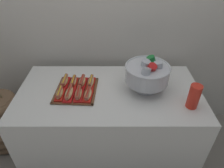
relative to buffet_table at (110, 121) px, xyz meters
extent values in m
plane|color=gray|center=(0.00, 0.00, -0.40)|extent=(10.00, 10.00, 0.00)
cube|color=silver|center=(0.00, 0.54, 0.90)|extent=(6.00, 0.10, 2.60)
cube|color=white|center=(0.00, 0.00, 0.00)|extent=(1.52, 0.79, 0.73)
cylinder|color=black|center=(-0.64, 0.28, -0.38)|extent=(0.05, 0.05, 0.04)
cylinder|color=black|center=(0.64, 0.28, -0.38)|extent=(0.05, 0.05, 0.04)
cylinder|color=brown|center=(-1.10, 0.12, -0.12)|extent=(0.33, 0.33, 0.58)
torus|color=brown|center=(-1.10, 0.12, -0.36)|extent=(0.45, 0.45, 0.09)
torus|color=brown|center=(-1.10, 0.12, -0.26)|extent=(0.47, 0.47, 0.09)
torus|color=brown|center=(-1.10, 0.12, -0.16)|extent=(0.46, 0.46, 0.09)
torus|color=brown|center=(-1.10, 0.12, -0.07)|extent=(0.44, 0.44, 0.09)
cube|color=brown|center=(-0.27, 0.00, 0.37)|extent=(0.35, 0.38, 0.01)
cube|color=brown|center=(-0.28, -0.18, 0.38)|extent=(0.33, 0.03, 0.01)
cube|color=brown|center=(-0.26, 0.17, 0.38)|extent=(0.33, 0.03, 0.01)
cube|color=brown|center=(-0.43, 0.00, 0.38)|extent=(0.04, 0.36, 0.01)
cube|color=brown|center=(-0.12, -0.01, 0.38)|extent=(0.04, 0.36, 0.01)
cube|color=red|center=(-0.39, -0.08, 0.38)|extent=(0.06, 0.16, 0.02)
ellipsoid|color=tan|center=(-0.39, -0.08, 0.40)|extent=(0.05, 0.15, 0.04)
cylinder|color=#A8563D|center=(-0.39, -0.08, 0.42)|extent=(0.03, 0.14, 0.03)
cylinder|color=yellow|center=(-0.39, -0.08, 0.43)|extent=(0.01, 0.12, 0.01)
cube|color=red|center=(-0.32, -0.09, 0.38)|extent=(0.08, 0.18, 0.02)
ellipsoid|color=#E0BC7F|center=(-0.32, -0.09, 0.41)|extent=(0.06, 0.17, 0.04)
cylinder|color=#A8563D|center=(-0.32, -0.09, 0.42)|extent=(0.04, 0.17, 0.03)
cylinder|color=red|center=(-0.32, -0.09, 0.43)|extent=(0.02, 0.14, 0.01)
cube|color=red|center=(-0.24, -0.09, 0.38)|extent=(0.07, 0.17, 0.02)
ellipsoid|color=tan|center=(-0.24, -0.09, 0.40)|extent=(0.05, 0.15, 0.04)
cylinder|color=#9E4C38|center=(-0.24, -0.09, 0.42)|extent=(0.03, 0.15, 0.03)
cylinder|color=red|center=(-0.24, -0.09, 0.43)|extent=(0.01, 0.13, 0.01)
cube|color=red|center=(-0.17, -0.09, 0.38)|extent=(0.08, 0.17, 0.02)
ellipsoid|color=#E0BC7F|center=(-0.17, -0.09, 0.40)|extent=(0.07, 0.16, 0.04)
cylinder|color=#9E4C38|center=(-0.17, -0.09, 0.41)|extent=(0.04, 0.15, 0.03)
cylinder|color=red|center=(-0.17, -0.09, 0.43)|extent=(0.02, 0.13, 0.01)
cube|color=red|center=(-0.38, 0.08, 0.38)|extent=(0.06, 0.17, 0.02)
ellipsoid|color=tan|center=(-0.38, 0.08, 0.40)|extent=(0.05, 0.16, 0.04)
cylinder|color=#A8563D|center=(-0.38, 0.08, 0.42)|extent=(0.03, 0.16, 0.03)
cylinder|color=yellow|center=(-0.38, 0.08, 0.43)|extent=(0.01, 0.13, 0.01)
cube|color=red|center=(-0.31, 0.08, 0.38)|extent=(0.06, 0.15, 0.02)
ellipsoid|color=beige|center=(-0.31, 0.08, 0.40)|extent=(0.05, 0.14, 0.04)
cylinder|color=brown|center=(-0.31, 0.08, 0.41)|extent=(0.03, 0.14, 0.03)
cylinder|color=yellow|center=(-0.31, 0.08, 0.43)|extent=(0.01, 0.12, 0.01)
cube|color=red|center=(-0.23, 0.08, 0.38)|extent=(0.07, 0.17, 0.02)
ellipsoid|color=tan|center=(-0.23, 0.08, 0.41)|extent=(0.06, 0.16, 0.04)
cylinder|color=#9E4C38|center=(-0.23, 0.08, 0.42)|extent=(0.04, 0.15, 0.03)
cylinder|color=red|center=(-0.23, 0.08, 0.43)|extent=(0.01, 0.13, 0.01)
cube|color=red|center=(-0.16, 0.07, 0.38)|extent=(0.07, 0.18, 0.02)
ellipsoid|color=#E0BC7F|center=(-0.16, 0.07, 0.41)|extent=(0.06, 0.17, 0.04)
cylinder|color=#A8563D|center=(-0.16, 0.07, 0.42)|extent=(0.03, 0.15, 0.03)
cylinder|color=yellow|center=(-0.16, 0.07, 0.43)|extent=(0.01, 0.13, 0.01)
cylinder|color=silver|center=(0.30, 0.02, 0.37)|extent=(0.17, 0.17, 0.02)
cone|color=silver|center=(0.30, 0.02, 0.42)|extent=(0.06, 0.06, 0.07)
cylinder|color=silver|center=(0.30, 0.02, 0.52)|extent=(0.35, 0.35, 0.13)
torus|color=silver|center=(0.30, 0.02, 0.59)|extent=(0.36, 0.36, 0.02)
cylinder|color=#B7BCC6|center=(0.38, 0.01, 0.57)|extent=(0.11, 0.09, 0.14)
cylinder|color=#197A33|center=(0.35, 0.10, 0.57)|extent=(0.13, 0.10, 0.15)
cylinder|color=#B7BCC6|center=(0.28, 0.04, 0.57)|extent=(0.09, 0.11, 0.14)
cylinder|color=#B7BCC6|center=(0.28, 0.02, 0.57)|extent=(0.09, 0.08, 0.13)
cylinder|color=#B7BCC6|center=(0.27, -0.09, 0.57)|extent=(0.09, 0.10, 0.14)
cylinder|color=red|center=(0.32, -0.01, 0.57)|extent=(0.11, 0.12, 0.15)
cylinder|color=red|center=(0.62, -0.19, 0.43)|extent=(0.08, 0.08, 0.12)
cylinder|color=red|center=(0.62, -0.19, 0.45)|extent=(0.08, 0.08, 0.12)
cylinder|color=red|center=(0.62, -0.19, 0.47)|extent=(0.08, 0.08, 0.12)
cylinder|color=red|center=(0.62, -0.19, 0.49)|extent=(0.09, 0.09, 0.12)
camera|label=1|loc=(0.02, -1.32, 1.39)|focal=32.05mm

